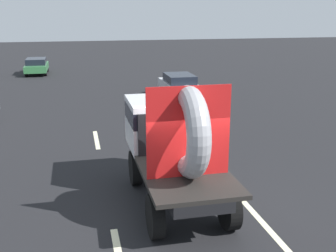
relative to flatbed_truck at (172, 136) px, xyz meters
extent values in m
plane|color=black|center=(0.25, -1.07, -1.64)|extent=(120.00, 120.00, 0.00)
cylinder|color=black|center=(-0.85, 0.92, -1.15)|extent=(0.28, 0.98, 0.98)
cylinder|color=black|center=(0.85, 0.92, -1.15)|extent=(0.28, 0.98, 0.98)
cylinder|color=black|center=(-0.85, -2.01, -1.15)|extent=(0.28, 0.98, 0.98)
cylinder|color=black|center=(0.85, -2.01, -1.15)|extent=(0.28, 0.98, 0.98)
cube|color=black|center=(0.00, -0.52, -0.68)|extent=(1.30, 4.71, 0.25)
cube|color=silver|center=(0.00, 0.92, 0.12)|extent=(2.00, 1.84, 1.35)
cube|color=black|center=(0.00, 0.87, 0.42)|extent=(2.02, 1.74, 0.44)
cube|color=black|center=(0.00, -1.44, -0.51)|extent=(2.00, 2.88, 0.10)
cube|color=black|center=(0.00, -0.05, 0.09)|extent=(1.80, 0.08, 1.10)
torus|color=#9E9EA3|center=(0.00, -1.59, 0.58)|extent=(0.51, 2.07, 2.07)
cube|color=red|center=(0.00, -1.59, 0.58)|extent=(1.90, 0.03, 2.07)
cylinder|color=black|center=(2.71, 14.00, -1.34)|extent=(0.20, 0.60, 0.60)
cylinder|color=black|center=(4.16, 14.00, -1.34)|extent=(0.20, 0.60, 0.60)
cylinder|color=black|center=(2.71, 11.49, -1.34)|extent=(0.20, 0.60, 0.60)
cylinder|color=black|center=(4.16, 11.49, -1.34)|extent=(0.20, 0.60, 0.60)
cube|color=silver|center=(3.44, 12.75, -1.09)|extent=(1.68, 3.91, 0.51)
cube|color=black|center=(3.44, 12.65, -0.60)|extent=(1.51, 2.19, 0.47)
cube|color=beige|center=(-1.72, 5.36, -1.64)|extent=(0.16, 2.34, 0.01)
cube|color=beige|center=(1.72, -2.07, -1.64)|extent=(0.16, 2.55, 0.01)
cube|color=beige|center=(1.72, 5.84, -1.64)|extent=(0.16, 2.20, 0.01)
cylinder|color=black|center=(-5.96, 24.72, -1.36)|extent=(0.20, 0.57, 0.57)
cylinder|color=black|center=(-4.57, 24.72, -1.36)|extent=(0.20, 0.57, 0.57)
cylinder|color=black|center=(-5.96, 22.34, -1.36)|extent=(0.20, 0.57, 0.57)
cylinder|color=black|center=(-4.57, 22.34, -1.36)|extent=(0.20, 0.57, 0.57)
cube|color=#33723F|center=(-5.26, 23.53, -1.11)|extent=(1.60, 3.73, 0.49)
cube|color=black|center=(-5.26, 23.44, -0.65)|extent=(1.44, 2.09, 0.44)
camera|label=1|loc=(-2.35, -9.91, 3.16)|focal=43.90mm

